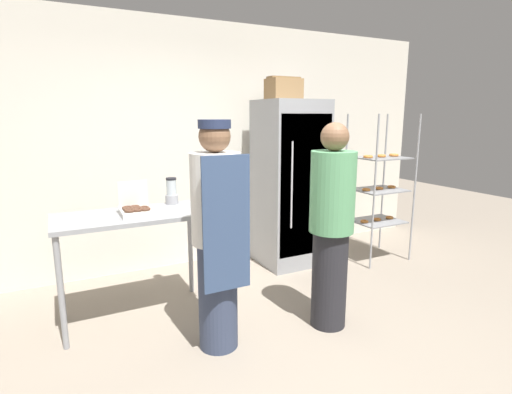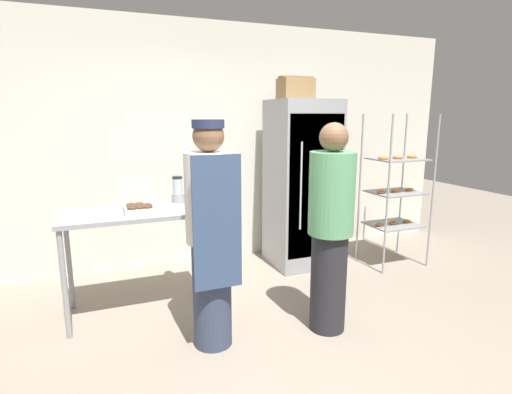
{
  "view_description": "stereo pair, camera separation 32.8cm",
  "coord_description": "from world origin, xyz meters",
  "px_view_note": "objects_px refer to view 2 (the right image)",
  "views": [
    {
      "loc": [
        -1.49,
        -2.17,
        1.72
      ],
      "look_at": [
        -0.03,
        0.69,
        1.06
      ],
      "focal_mm": 28.0,
      "sensor_mm": 36.0,
      "label": 1
    },
    {
      "loc": [
        -1.19,
        -2.31,
        1.72
      ],
      "look_at": [
        -0.03,
        0.69,
        1.06
      ],
      "focal_mm": 28.0,
      "sensor_mm": 36.0,
      "label": 2
    }
  ],
  "objects_px": {
    "blender_pitcher": "(178,191)",
    "person_customer": "(330,228)",
    "donut_box": "(139,207)",
    "person_baker": "(211,233)",
    "refrigerator": "(302,184)",
    "baking_rack": "(395,191)",
    "cardboard_storage_box": "(295,88)"
  },
  "relations": [
    {
      "from": "person_customer",
      "to": "donut_box",
      "type": "bearing_deg",
      "value": 149.98
    },
    {
      "from": "donut_box",
      "to": "person_customer",
      "type": "bearing_deg",
      "value": -30.02
    },
    {
      "from": "cardboard_storage_box",
      "to": "blender_pitcher",
      "type": "bearing_deg",
      "value": -167.71
    },
    {
      "from": "blender_pitcher",
      "to": "baking_rack",
      "type": "bearing_deg",
      "value": -1.36
    },
    {
      "from": "person_customer",
      "to": "blender_pitcher",
      "type": "bearing_deg",
      "value": 132.21
    },
    {
      "from": "donut_box",
      "to": "blender_pitcher",
      "type": "bearing_deg",
      "value": 38.27
    },
    {
      "from": "refrigerator",
      "to": "baking_rack",
      "type": "xyz_separation_m",
      "value": [
        1.02,
        -0.38,
        -0.08
      ]
    },
    {
      "from": "refrigerator",
      "to": "blender_pitcher",
      "type": "distance_m",
      "value": 1.5
    },
    {
      "from": "blender_pitcher",
      "to": "cardboard_storage_box",
      "type": "height_order",
      "value": "cardboard_storage_box"
    },
    {
      "from": "blender_pitcher",
      "to": "person_customer",
      "type": "xyz_separation_m",
      "value": [
        0.99,
        -1.09,
        -0.17
      ]
    },
    {
      "from": "person_baker",
      "to": "refrigerator",
      "type": "bearing_deg",
      "value": 42.48
    },
    {
      "from": "donut_box",
      "to": "blender_pitcher",
      "type": "relative_size",
      "value": 1.11
    },
    {
      "from": "cardboard_storage_box",
      "to": "person_baker",
      "type": "height_order",
      "value": "cardboard_storage_box"
    },
    {
      "from": "blender_pitcher",
      "to": "refrigerator",
      "type": "bearing_deg",
      "value": 12.17
    },
    {
      "from": "cardboard_storage_box",
      "to": "person_customer",
      "type": "xyz_separation_m",
      "value": [
        -0.37,
        -1.38,
        -1.15
      ]
    },
    {
      "from": "cardboard_storage_box",
      "to": "person_customer",
      "type": "bearing_deg",
      "value": -104.84
    },
    {
      "from": "donut_box",
      "to": "refrigerator",
      "type": "bearing_deg",
      "value": 18.44
    },
    {
      "from": "person_baker",
      "to": "cardboard_storage_box",
      "type": "bearing_deg",
      "value": 44.37
    },
    {
      "from": "blender_pitcher",
      "to": "donut_box",
      "type": "bearing_deg",
      "value": -141.73
    },
    {
      "from": "baking_rack",
      "to": "blender_pitcher",
      "type": "bearing_deg",
      "value": 178.64
    },
    {
      "from": "baking_rack",
      "to": "cardboard_storage_box",
      "type": "distance_m",
      "value": 1.64
    },
    {
      "from": "cardboard_storage_box",
      "to": "person_customer",
      "type": "distance_m",
      "value": 1.84
    },
    {
      "from": "donut_box",
      "to": "cardboard_storage_box",
      "type": "bearing_deg",
      "value": 18.92
    },
    {
      "from": "baking_rack",
      "to": "blender_pitcher",
      "type": "xyz_separation_m",
      "value": [
        -2.48,
        0.06,
        0.16
      ]
    },
    {
      "from": "cardboard_storage_box",
      "to": "baking_rack",
      "type": "bearing_deg",
      "value": -17.43
    },
    {
      "from": "baking_rack",
      "to": "person_baker",
      "type": "distance_m",
      "value": 2.59
    },
    {
      "from": "baking_rack",
      "to": "donut_box",
      "type": "relative_size",
      "value": 6.4
    },
    {
      "from": "cardboard_storage_box",
      "to": "donut_box",
      "type": "bearing_deg",
      "value": -161.08
    },
    {
      "from": "donut_box",
      "to": "blender_pitcher",
      "type": "distance_m",
      "value": 0.49
    },
    {
      "from": "donut_box",
      "to": "cardboard_storage_box",
      "type": "xyz_separation_m",
      "value": [
        1.73,
        0.59,
        1.03
      ]
    },
    {
      "from": "person_customer",
      "to": "cardboard_storage_box",
      "type": "bearing_deg",
      "value": 75.16
    },
    {
      "from": "refrigerator",
      "to": "person_customer",
      "type": "distance_m",
      "value": 1.49
    }
  ]
}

